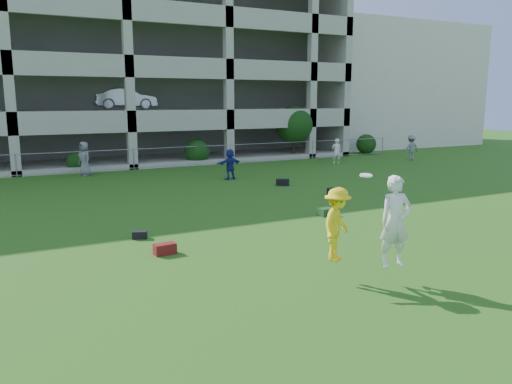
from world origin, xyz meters
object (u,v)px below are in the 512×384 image
stucco_building (361,87)px  bystander_e (336,151)px  crate_d (333,192)px  bystander_f (411,148)px  bystander_d (230,164)px  bystander_c (84,159)px  parking_garage (101,69)px  frisbee_contest (360,223)px

stucco_building → bystander_e: stucco_building is taller
crate_d → bystander_e: bearing=53.4°
stucco_building → bystander_e: 17.09m
bystander_e → bystander_f: (5.41, -0.68, 0.04)m
stucco_building → bystander_d: bearing=-143.2°
bystander_f → crate_d: 13.88m
bystander_c → bystander_f: bearing=59.4°
bystander_c → bystander_e: bystander_c is taller
stucco_building → crate_d: 27.31m
parking_garage → crate_d: bearing=-74.6°
bystander_c → crate_d: bearing=16.0°
crate_d → frisbee_contest: (-5.33, -8.44, 1.17)m
bystander_c → bystander_d: bystander_c is taller
bystander_c → bystander_e: 14.63m
bystander_c → bystander_f: size_ratio=1.08×
bystander_d → parking_garage: 15.66m
bystander_d → frisbee_contest: bearing=63.7°
bystander_e → stucco_building: bearing=-114.4°
stucco_building → bystander_e: bearing=-133.1°
bystander_d → crate_d: bystander_d is taller
bystander_d → bystander_e: 8.63m
bystander_f → bystander_d: bearing=12.1°
stucco_building → crate_d: (-17.48, -20.41, -4.85)m
bystander_c → frisbee_contest: (2.99, -18.68, 0.43)m
stucco_building → bystander_f: stucco_building is taller
stucco_building → bystander_f: size_ratio=9.74×
crate_d → bystander_c: bearing=129.1°
bystander_d → crate_d: 6.17m
bystander_d → parking_garage: (-3.46, 14.33, 5.26)m
bystander_d → crate_d: size_ratio=4.32×
bystander_c → bystander_e: (14.50, -1.93, -0.11)m
stucco_building → bystander_f: 14.69m
bystander_e → bystander_f: bearing=-168.6°
bystander_d → bystander_f: bystander_f is taller
bystander_f → stucco_building: bearing=-110.4°
stucco_building → parking_garage: size_ratio=0.53×
parking_garage → stucco_building: bearing=0.7°
bystander_c → crate_d: (8.33, -10.24, -0.74)m
parking_garage → bystander_f: bearing=-36.1°
bystander_d → bystander_e: bearing=-176.3°
bystander_d → parking_garage: size_ratio=0.05×
bystander_d → bystander_e: (8.25, 2.53, 0.02)m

